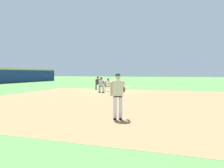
{
  "coord_description": "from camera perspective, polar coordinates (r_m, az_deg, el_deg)",
  "views": [
    {
      "loc": [
        -19.93,
        -7.26,
        1.86
      ],
      "look_at": [
        -8.25,
        -3.33,
        1.22
      ],
      "focal_mm": 35.0,
      "sensor_mm": 36.0,
      "label": 1
    }
  ],
  "objects": [
    {
      "name": "ground_plane",
      "position": [
        21.29,
        -1.42,
        -2.05
      ],
      "size": [
        160.0,
        160.0,
        0.0
      ],
      "primitive_type": "plane",
      "color": "#518942"
    },
    {
      "name": "infield_dirt_patch",
      "position": [
        14.98,
        -0.58,
        -4.16
      ],
      "size": [
        18.0,
        18.0,
        0.01
      ],
      "primitive_type": "cube",
      "color": "#9E754C",
      "rests_on": "ground"
    },
    {
      "name": "foul_line_stripe",
      "position": [
        26.54,
        2.67,
        -1.04
      ],
      "size": [
        11.05,
        0.1,
        0.0
      ],
      "primitive_type": "cube",
      "color": "white",
      "rests_on": "ground"
    },
    {
      "name": "first_base_bag",
      "position": [
        21.29,
        -1.42,
        -1.93
      ],
      "size": [
        0.38,
        0.38,
        0.09
      ],
      "primitive_type": "cube",
      "color": "white",
      "rests_on": "ground"
    },
    {
      "name": "baseball",
      "position": [
        17.6,
        -0.94,
        -2.98
      ],
      "size": [
        0.07,
        0.07,
        0.07
      ],
      "primitive_type": "sphere",
      "color": "white",
      "rests_on": "ground"
    },
    {
      "name": "pitcher",
      "position": [
        8.6,
        1.59,
        -2.4
      ],
      "size": [
        0.82,
        0.6,
        1.86
      ],
      "color": "black",
      "rests_on": "ground"
    },
    {
      "name": "first_baseman",
      "position": [
        21.42,
        -0.95,
        -0.05
      ],
      "size": [
        0.85,
        0.96,
        1.34
      ],
      "color": "black",
      "rests_on": "ground"
    },
    {
      "name": "baserunner",
      "position": [
        20.31,
        -2.82,
        -0.05
      ],
      "size": [
        0.49,
        0.63,
        1.46
      ],
      "color": "black",
      "rests_on": "ground"
    },
    {
      "name": "umpire",
      "position": [
        23.63,
        -3.71,
        0.37
      ],
      "size": [
        0.6,
        0.67,
        1.46
      ],
      "color": "black",
      "rests_on": "ground"
    }
  ]
}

